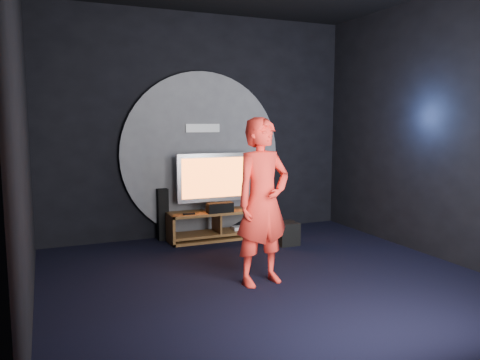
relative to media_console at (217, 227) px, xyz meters
name	(u,v)px	position (x,y,z in m)	size (l,w,h in m)	color
floor	(270,281)	(-0.11, -2.05, -0.19)	(5.00, 5.00, 0.00)	black
back_wall	(201,126)	(-0.11, 0.45, 1.56)	(5.00, 0.04, 3.50)	black
front_wall	(454,135)	(-0.11, -4.55, 1.56)	(5.00, 0.04, 3.50)	black
left_wall	(22,130)	(-2.61, -2.05, 1.56)	(0.04, 5.00, 3.50)	black
right_wall	(442,127)	(2.39, -2.05, 1.56)	(0.04, 5.00, 3.50)	black
wall_disc_panel	(202,154)	(-0.11, 0.39, 1.11)	(2.60, 0.11, 2.60)	#515156
media_console	(217,227)	(0.00, 0.00, 0.00)	(1.52, 0.45, 0.45)	brown
tv	(215,179)	(-0.01, 0.07, 0.74)	(1.21, 0.22, 0.89)	#A0A1A7
center_speaker	(220,208)	(-0.01, -0.15, 0.33)	(0.40, 0.15, 0.15)	black
remote	(189,214)	(-0.49, -0.12, 0.27)	(0.18, 0.05, 0.02)	black
tower_speaker_left	(163,214)	(-0.79, 0.30, 0.20)	(0.16, 0.18, 0.80)	black
tower_speaker_right	(266,207)	(0.95, 0.23, 0.20)	(0.16, 0.18, 0.80)	black
subwoofer	(287,233)	(0.84, -0.70, -0.02)	(0.31, 0.31, 0.34)	black
player	(263,202)	(-0.21, -2.06, 0.74)	(0.68, 0.45, 1.88)	red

